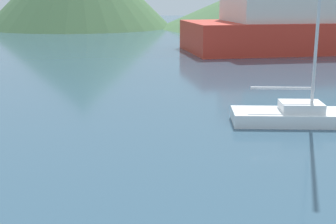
% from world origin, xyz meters
% --- Properties ---
extents(sailboat_inner, '(5.39, 2.18, 11.13)m').
position_xyz_m(sailboat_inner, '(4.98, 16.71, 0.47)').
color(sailboat_inner, white).
rests_on(sailboat_inner, ground_plane).
extents(ferry_distant, '(25.45, 12.03, 8.25)m').
position_xyz_m(ferry_distant, '(15.07, 41.76, 2.93)').
color(ferry_distant, red).
rests_on(ferry_distant, ground_plane).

